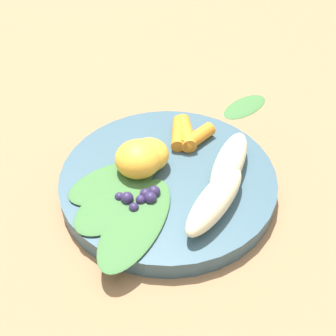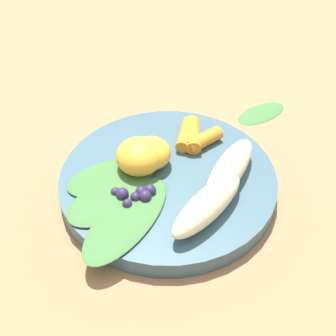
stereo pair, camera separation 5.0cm
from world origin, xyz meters
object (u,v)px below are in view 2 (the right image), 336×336
(banana_peeled_left, at_px, (230,169))
(kale_leaf_stray, at_px, (261,112))
(bowl, at_px, (168,181))
(orange_segment_near, at_px, (139,156))
(banana_peeled_right, at_px, (208,205))

(banana_peeled_left, xyz_separation_m, kale_leaf_stray, (0.05, -0.17, -0.04))
(bowl, bearing_deg, orange_segment_near, 25.36)
(bowl, height_order, banana_peeled_left, banana_peeled_left)
(orange_segment_near, bearing_deg, banana_peeled_left, -148.97)
(kale_leaf_stray, bearing_deg, bowl, -167.34)
(banana_peeled_left, bearing_deg, kale_leaf_stray, 6.12)
(banana_peeled_right, height_order, kale_leaf_stray, banana_peeled_right)
(bowl, bearing_deg, banana_peeled_left, -146.21)
(banana_peeled_right, relative_size, kale_leaf_stray, 1.31)
(banana_peeled_right, distance_m, kale_leaf_stray, 0.24)
(banana_peeled_left, distance_m, kale_leaf_stray, 0.18)
(banana_peeled_right, bearing_deg, orange_segment_near, 86.36)
(banana_peeled_right, relative_size, orange_segment_near, 2.05)
(banana_peeled_right, xyz_separation_m, kale_leaf_stray, (0.07, -0.23, -0.04))
(banana_peeled_left, xyz_separation_m, orange_segment_near, (0.09, 0.06, 0.00))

